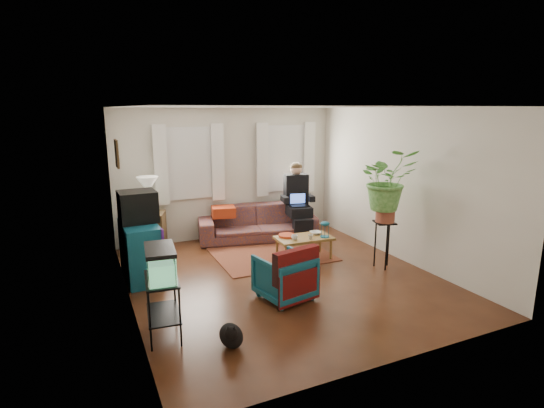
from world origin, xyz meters
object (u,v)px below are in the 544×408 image
sofa (257,217)px  plant_stand (383,245)px  coffee_table (304,248)px  side_table (151,233)px  dresser (141,251)px  armchair (284,274)px  aquarium_stand (163,308)px

sofa → plant_stand: (1.28, -2.32, -0.06)m
coffee_table → plant_stand: plant_stand is taller
side_table → dresser: size_ratio=0.75×
sofa → plant_stand: 2.66m
coffee_table → plant_stand: bearing=-38.9°
armchair → dresser: bearing=-53.5°
sofa → plant_stand: bearing=-49.0°
plant_stand → side_table: bearing=144.6°
aquarium_stand → coffee_table: 3.15m
dresser → plant_stand: size_ratio=1.26×
aquarium_stand → armchair: aquarium_stand is taller
armchair → side_table: bearing=-75.0°
aquarium_stand → plant_stand: 3.77m
sofa → aquarium_stand: sofa is taller
side_table → coffee_table: side_table is taller
dresser → coffee_table: (2.70, -0.28, -0.24)m
coffee_table → plant_stand: size_ratio=1.24×
side_table → dresser: 1.27m
side_table → dresser: (-0.34, -1.22, 0.08)m
sofa → dresser: sofa is taller
side_table → aquarium_stand: size_ratio=1.04×
armchair → coffee_table: bearing=-139.7°
side_table → dresser: dresser is taller
sofa → coffee_table: size_ratio=2.39×
side_table → aquarium_stand: side_table is taller
aquarium_stand → armchair: (1.71, 0.34, -0.01)m
dresser → armchair: size_ratio=1.42×
sofa → side_table: (-2.07, 0.06, -0.09)m
sofa → aquarium_stand: bearing=-116.5°
aquarium_stand → dresser: bearing=96.0°
armchair → plant_stand: plant_stand is taller
side_table → sofa: bearing=-1.7°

